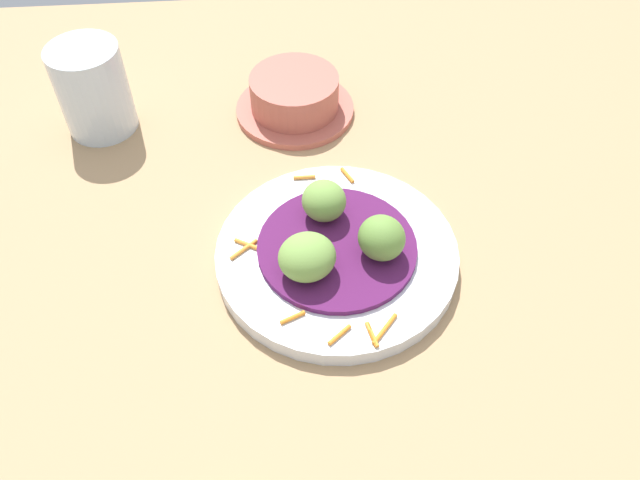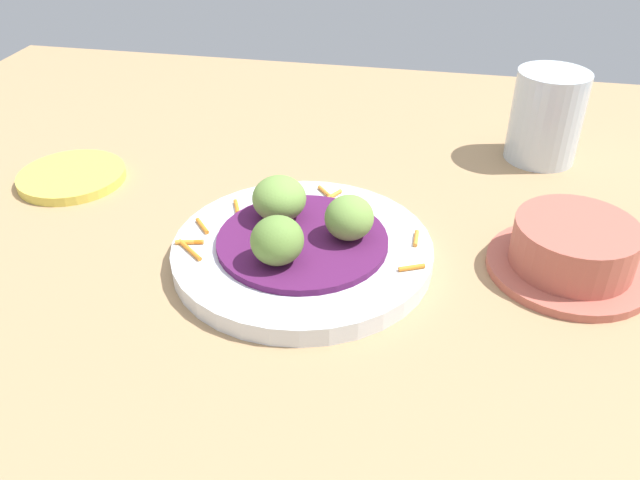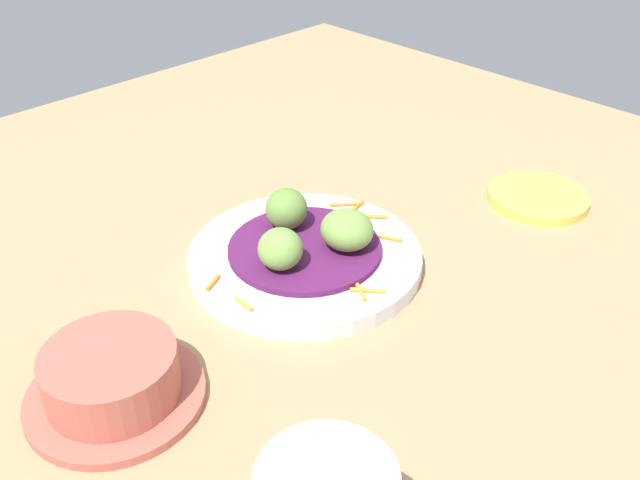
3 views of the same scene
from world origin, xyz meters
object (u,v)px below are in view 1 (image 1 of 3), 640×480
Objects in this scene: guac_scoop_center at (324,201)px; guac_scoop_right at (307,257)px; guac_scoop_left at (382,238)px; terracotta_bowl at (295,97)px; main_plate at (337,255)px; water_glass at (93,89)px.

guac_scoop_center is 7.07cm from guac_scoop_right.
guac_scoop_left is 0.32× the size of terracotta_bowl.
guac_scoop_right is (-2.78, 2.99, 3.45)cm from main_plate.
guac_scoop_left is at bearing -137.04° from guac_scoop_center.
guac_scoop_right reaches higher than main_plate.
main_plate is 5.20× the size of guac_scoop_left.
terracotta_bowl is (19.14, 1.85, -2.14)cm from guac_scoop_center.
main_plate is at bearing -173.19° from terracotta_bowl.
guac_scoop_center is (3.98, 0.92, 3.45)cm from main_plate.
main_plate is at bearing -47.04° from guac_scoop_right.
water_glass reaches higher than guac_scoop_center.
guac_scoop_left is (-1.20, -3.90, 3.56)cm from main_plate.
water_glass is (22.40, 25.20, 4.26)cm from main_plate.
terracotta_bowl is at bearing -88.16° from water_glass.
guac_scoop_center is at bearing -127.19° from water_glass.
guac_scoop_right reaches higher than terracotta_bowl.
guac_scoop_center is 30.49cm from water_glass.
main_plate is 5.35× the size of guac_scoop_center.
main_plate is 4.42× the size of guac_scoop_right.
water_glass is at bearing 41.40° from guac_scoop_right.
terracotta_bowl is (25.91, -0.23, -2.14)cm from guac_scoop_right.
guac_scoop_center is at bearing -17.04° from guac_scoop_right.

